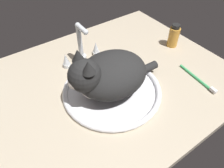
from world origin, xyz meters
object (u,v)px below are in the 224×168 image
object	(u,v)px
sink_basin	(112,90)
faucet	(81,48)
toothbrush	(198,79)
cat	(107,75)
amber_bottle	(174,36)

from	to	relation	value
sink_basin	faucet	world-z (taller)	faucet
sink_basin	toothbrush	size ratio (longest dim) A/B	1.99
cat	toothbrush	world-z (taller)	cat
faucet	amber_bottle	distance (cm)	43.25
amber_bottle	toothbrush	bearing A→B (deg)	-112.17
cat	toothbrush	size ratio (longest dim) A/B	2.00
sink_basin	faucet	bearing A→B (deg)	90.00
sink_basin	cat	bearing A→B (deg)	178.20
faucet	toothbrush	size ratio (longest dim) A/B	0.98
amber_bottle	toothbrush	world-z (taller)	amber_bottle
cat	amber_bottle	size ratio (longest dim) A/B	3.38
sink_basin	amber_bottle	xyz separation A→B (cm)	(40.85, 8.27, 4.27)
amber_bottle	toothbrush	size ratio (longest dim) A/B	0.59
amber_bottle	faucet	bearing A→B (deg)	160.94
faucet	cat	bearing A→B (deg)	-95.17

